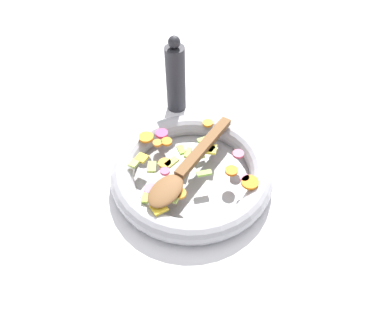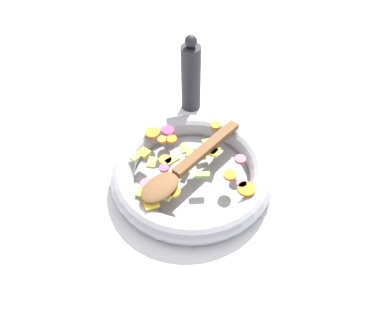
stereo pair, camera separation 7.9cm
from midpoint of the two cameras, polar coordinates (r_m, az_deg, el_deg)
The scene contains 5 objects.
ground_plane at distance 0.82m, azimuth -2.73°, elevation -2.46°, with size 4.00×4.00×0.00m, color silver.
skillet at distance 0.81m, azimuth -2.78°, elevation -1.47°, with size 0.35×0.35×0.05m.
chopped_vegetables at distance 0.79m, azimuth -3.97°, elevation 0.17°, with size 0.25×0.27×0.01m.
wooden_spoon at distance 0.76m, azimuth -4.09°, elevation -0.84°, with size 0.27×0.16×0.01m.
pepper_mill at distance 0.94m, azimuth -4.96°, elevation 12.97°, with size 0.05×0.05×0.20m.
Camera 1 is at (-0.26, -0.45, 0.64)m, focal length 35.00 mm.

